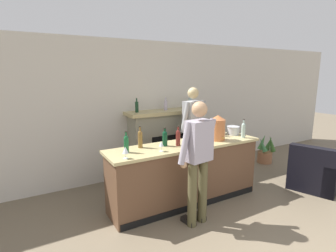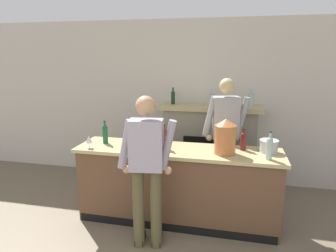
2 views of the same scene
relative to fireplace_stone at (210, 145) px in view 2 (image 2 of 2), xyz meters
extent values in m
cube|color=beige|center=(-0.36, 0.26, 0.68)|extent=(12.00, 0.07, 2.75)
cube|color=brown|center=(-0.31, -1.25, -0.22)|extent=(2.55, 0.59, 0.95)
cube|color=tan|center=(-0.31, -1.25, 0.28)|extent=(2.62, 0.66, 0.04)
cube|color=black|center=(-0.31, -1.55, -0.65)|extent=(2.50, 0.01, 0.10)
cube|color=gray|center=(0.00, 0.01, -0.04)|extent=(1.48, 0.44, 1.30)
cube|color=black|center=(0.00, -0.23, -0.22)|extent=(0.81, 0.02, 0.83)
cube|color=tan|center=(0.00, -0.01, 0.64)|extent=(1.64, 0.52, 0.07)
cylinder|color=#14351E|center=(-0.62, -0.01, 0.78)|extent=(0.07, 0.07, 0.21)
cylinder|color=#14351E|center=(-0.62, -0.01, 0.92)|extent=(0.03, 0.03, 0.07)
cylinder|color=#B3A7BA|center=(0.01, -0.01, 0.77)|extent=(0.07, 0.07, 0.19)
cylinder|color=#B3A7BA|center=(0.01, -0.01, 0.90)|extent=(0.03, 0.03, 0.06)
cylinder|color=#9EBBBE|center=(0.61, -0.01, 0.78)|extent=(0.08, 0.08, 0.21)
cylinder|color=#9EBBBE|center=(0.61, -0.01, 0.92)|extent=(0.03, 0.03, 0.07)
cylinder|color=brown|center=(-0.43, -1.86, -0.23)|extent=(0.13, 0.13, 0.94)
cube|color=black|center=(-0.44, -1.79, -0.66)|extent=(0.13, 0.25, 0.07)
cylinder|color=brown|center=(-0.63, -1.89, -0.23)|extent=(0.13, 0.13, 0.94)
cube|color=black|center=(-0.64, -1.82, -0.66)|extent=(0.13, 0.25, 0.07)
cube|color=#968E9D|center=(-0.53, -1.88, 0.52)|extent=(0.39, 0.27, 0.56)
cylinder|color=#968E9D|center=(-0.31, -1.83, 0.52)|extent=(0.20, 0.08, 0.57)
sphere|color=tan|center=(-0.31, -1.81, 0.22)|extent=(0.09, 0.09, 0.09)
cylinder|color=#968E9D|center=(-0.76, -1.89, 0.52)|extent=(0.20, 0.08, 0.57)
sphere|color=tan|center=(-0.76, -1.87, 0.22)|extent=(0.09, 0.09, 0.09)
sphere|color=tan|center=(-0.53, -1.88, 0.95)|extent=(0.21, 0.21, 0.21)
cylinder|color=#313538|center=(0.16, -0.64, -0.19)|extent=(0.13, 0.13, 1.00)
cube|color=black|center=(0.18, -0.71, -0.66)|extent=(0.15, 0.26, 0.07)
cylinder|color=#313538|center=(0.36, -0.59, -0.19)|extent=(0.13, 0.13, 1.00)
cube|color=black|center=(0.37, -0.66, -0.66)|extent=(0.15, 0.26, 0.07)
cube|color=#98999C|center=(0.26, -0.62, 0.61)|extent=(0.40, 0.30, 0.60)
cylinder|color=#98999C|center=(0.04, -0.69, 0.62)|extent=(0.20, 0.08, 0.57)
sphere|color=tan|center=(0.04, -0.71, 0.32)|extent=(0.09, 0.09, 0.09)
cylinder|color=#98999C|center=(0.49, -0.58, 0.62)|extent=(0.20, 0.08, 0.57)
sphere|color=tan|center=(0.49, -0.60, 0.32)|extent=(0.09, 0.09, 0.09)
sphere|color=tan|center=(0.26, -0.62, 1.05)|extent=(0.21, 0.21, 0.21)
cylinder|color=#B76738|center=(0.29, -1.31, 0.48)|extent=(0.25, 0.25, 0.35)
cone|color=#B76738|center=(0.29, -1.31, 0.69)|extent=(0.26, 0.26, 0.08)
cylinder|color=#B29333|center=(0.29, -1.45, 0.37)|extent=(0.02, 0.04, 0.02)
cylinder|color=silver|center=(0.81, -1.13, 0.37)|extent=(0.22, 0.22, 0.14)
cylinder|color=silver|center=(0.81, -1.13, 0.45)|extent=(0.23, 0.23, 0.01)
cylinder|color=#16532B|center=(-1.31, -1.21, 0.41)|extent=(0.07, 0.07, 0.22)
sphere|color=#16532B|center=(-1.31, -1.21, 0.52)|extent=(0.07, 0.07, 0.07)
cylinder|color=#16532B|center=(-1.31, -1.21, 0.56)|extent=(0.03, 0.03, 0.08)
cylinder|color=black|center=(-1.31, -1.21, 0.61)|extent=(0.03, 0.03, 0.01)
cylinder|color=#9CB8AE|center=(0.78, -1.41, 0.42)|extent=(0.07, 0.07, 0.23)
sphere|color=#9CB8AE|center=(0.78, -1.41, 0.53)|extent=(0.07, 0.07, 0.07)
cylinder|color=#9CB8AE|center=(0.78, -1.41, 0.57)|extent=(0.03, 0.03, 0.09)
cylinder|color=black|center=(0.78, -1.41, 0.62)|extent=(0.03, 0.03, 0.01)
cylinder|color=brown|center=(-1.04, -1.08, 0.42)|extent=(0.07, 0.07, 0.23)
sphere|color=brown|center=(-1.04, -1.08, 0.53)|extent=(0.07, 0.07, 0.07)
cylinder|color=brown|center=(-1.04, -1.08, 0.58)|extent=(0.03, 0.03, 0.09)
cylinder|color=black|center=(-1.04, -1.08, 0.63)|extent=(0.03, 0.03, 0.01)
cylinder|color=#5C1D1A|center=(0.50, -1.11, 0.40)|extent=(0.07, 0.07, 0.19)
sphere|color=#5C1D1A|center=(0.50, -1.11, 0.49)|extent=(0.07, 0.07, 0.07)
cylinder|color=#5C1D1A|center=(0.50, -1.11, 0.53)|extent=(0.03, 0.03, 0.07)
cylinder|color=black|center=(0.50, -1.11, 0.57)|extent=(0.03, 0.03, 0.01)
cylinder|color=#0B361F|center=(-0.67, -1.19, 0.40)|extent=(0.08, 0.08, 0.20)
sphere|color=#0B361F|center=(-0.67, -1.19, 0.50)|extent=(0.07, 0.07, 0.07)
cylinder|color=#0B361F|center=(-0.67, -1.19, 0.54)|extent=(0.03, 0.03, 0.08)
cylinder|color=black|center=(-0.67, -1.19, 0.59)|extent=(0.03, 0.03, 0.01)
cylinder|color=maroon|center=(-0.48, -1.27, 0.41)|extent=(0.07, 0.07, 0.22)
sphere|color=maroon|center=(-0.48, -1.27, 0.52)|extent=(0.07, 0.07, 0.07)
cylinder|color=maroon|center=(-0.48, -1.27, 0.56)|extent=(0.03, 0.03, 0.08)
cylinder|color=black|center=(-0.48, -1.27, 0.61)|extent=(0.03, 0.03, 0.01)
cylinder|color=silver|center=(-1.42, -1.47, 0.30)|extent=(0.07, 0.07, 0.01)
cylinder|color=silver|center=(-1.42, -1.47, 0.34)|extent=(0.01, 0.01, 0.07)
cone|color=silver|center=(-1.42, -1.47, 0.42)|extent=(0.08, 0.08, 0.09)
cylinder|color=silver|center=(-0.85, -1.42, 0.30)|extent=(0.06, 0.06, 0.01)
cylinder|color=silver|center=(-0.85, -1.42, 0.34)|extent=(0.01, 0.01, 0.07)
cone|color=silver|center=(-0.85, -1.42, 0.42)|extent=(0.07, 0.07, 0.07)
camera|label=1|loc=(-2.59, -4.63, 1.41)|focal=28.00mm
camera|label=2|loc=(0.37, -4.83, 1.45)|focal=32.00mm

